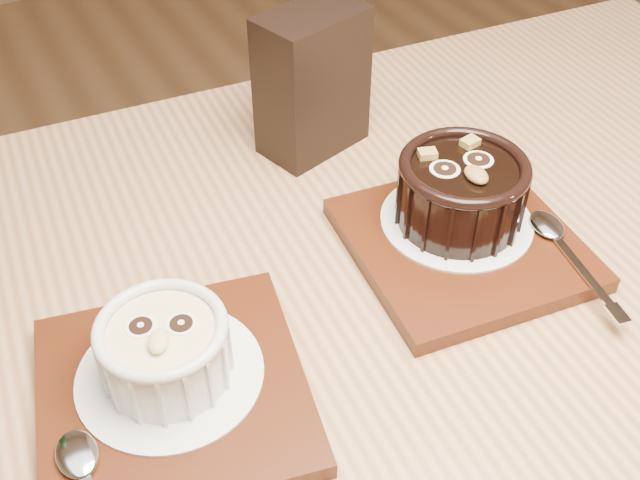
# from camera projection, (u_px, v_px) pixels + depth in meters

# --- Properties ---
(table) EXTENTS (1.25, 0.87, 0.75)m
(table) POSITION_uv_depth(u_px,v_px,m) (361.00, 417.00, 0.62)
(table) COLOR #8B5E3C
(table) RESTS_ON ground
(tray_left) EXTENTS (0.21, 0.21, 0.01)m
(tray_left) POSITION_uv_depth(u_px,v_px,m) (174.00, 393.00, 0.52)
(tray_left) COLOR #451B0B
(tray_left) RESTS_ON table
(doily_left) EXTENTS (0.13, 0.13, 0.00)m
(doily_left) POSITION_uv_depth(u_px,v_px,m) (170.00, 374.00, 0.52)
(doily_left) COLOR silver
(doily_left) RESTS_ON tray_left
(ramekin_white) EXTENTS (0.09, 0.09, 0.05)m
(ramekin_white) POSITION_uv_depth(u_px,v_px,m) (165.00, 347.00, 0.50)
(ramekin_white) COLOR silver
(ramekin_white) RESTS_ON doily_left
(tray_right) EXTENTS (0.20, 0.20, 0.01)m
(tray_right) POSITION_uv_depth(u_px,v_px,m) (462.00, 244.00, 0.63)
(tray_right) COLOR #451B0B
(tray_right) RESTS_ON table
(doily_right) EXTENTS (0.13, 0.13, 0.00)m
(doily_right) POSITION_uv_depth(u_px,v_px,m) (456.00, 220.00, 0.64)
(doily_right) COLOR silver
(doily_right) RESTS_ON tray_right
(ramekin_dark) EXTENTS (0.11, 0.11, 0.06)m
(ramekin_dark) POSITION_uv_depth(u_px,v_px,m) (461.00, 189.00, 0.62)
(ramekin_dark) COLOR black
(ramekin_dark) RESTS_ON doily_right
(spoon_right) EXTENTS (0.05, 0.14, 0.01)m
(spoon_right) POSITION_uv_depth(u_px,v_px,m) (569.00, 251.00, 0.61)
(spoon_right) COLOR silver
(spoon_right) RESTS_ON tray_right
(condiment_stand) EXTENTS (0.11, 0.09, 0.14)m
(condiment_stand) POSITION_uv_depth(u_px,v_px,m) (312.00, 82.00, 0.71)
(condiment_stand) COLOR black
(condiment_stand) RESTS_ON table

